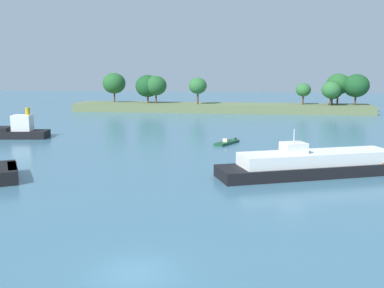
% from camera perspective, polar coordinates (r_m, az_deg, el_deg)
% --- Properties ---
extents(ground_plane, '(400.00, 400.00, 0.00)m').
position_cam_1_polar(ground_plane, '(25.65, -7.30, -16.23)').
color(ground_plane, teal).
extents(treeline_island, '(78.01, 10.68, 10.23)m').
position_cam_1_polar(treeline_island, '(117.74, 4.59, 5.97)').
color(treeline_island, '#66754C').
rests_on(treeline_island, ground).
extents(small_motorboat, '(3.66, 5.45, 0.89)m').
position_cam_1_polar(small_motorboat, '(66.83, 4.53, 0.18)').
color(small_motorboat, '#19472D').
rests_on(small_motorboat, ground).
extents(tugboat, '(9.06, 4.80, 5.02)m').
position_cam_1_polar(tugboat, '(77.72, -21.37, 1.67)').
color(tugboat, black).
rests_on(tugboat, ground).
extents(white_riverboat, '(21.59, 12.25, 5.02)m').
position_cam_1_polar(white_riverboat, '(48.86, 15.79, -2.51)').
color(white_riverboat, black).
rests_on(white_riverboat, ground).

